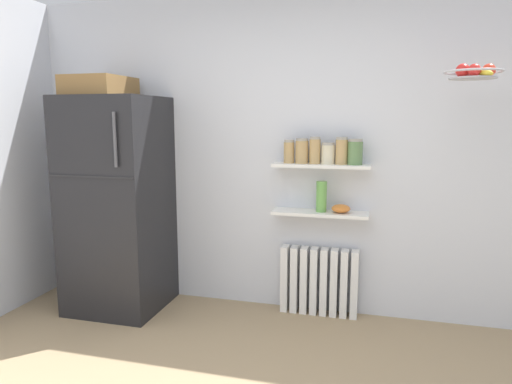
{
  "coord_description": "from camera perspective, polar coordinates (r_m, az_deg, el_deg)",
  "views": [
    {
      "loc": [
        0.71,
        -1.66,
        1.6
      ],
      "look_at": [
        -0.15,
        1.6,
        1.05
      ],
      "focal_mm": 31.98,
      "sensor_mm": 36.0,
      "label": 1
    }
  ],
  "objects": [
    {
      "name": "back_wall",
      "position": [
        3.79,
        4.02,
        4.69
      ],
      "size": [
        7.04,
        0.1,
        2.6
      ],
      "primitive_type": "cube",
      "color": "silver",
      "rests_on": "ground_plane"
    },
    {
      "name": "shelf_bowl",
      "position": [
        3.63,
        10.57,
        -2.05
      ],
      "size": [
        0.15,
        0.15,
        0.07
      ],
      "primitive_type": "ellipsoid",
      "color": "orange",
      "rests_on": "wall_shelf_lower"
    },
    {
      "name": "wall_shelf_lower",
      "position": [
        3.65,
        8.02,
        -2.64
      ],
      "size": [
        0.75,
        0.22,
        0.02
      ],
      "primitive_type": "cube",
      "color": "white"
    },
    {
      "name": "storage_jar_5",
      "position": [
        3.56,
        12.3,
        4.9
      ],
      "size": [
        0.11,
        0.11,
        0.2
      ],
      "color": "#5B7F4C",
      "rests_on": "wall_shelf_upper"
    },
    {
      "name": "storage_jar_3",
      "position": [
        3.58,
        9.01,
        4.78
      ],
      "size": [
        0.1,
        0.1,
        0.17
      ],
      "color": "beige",
      "rests_on": "wall_shelf_upper"
    },
    {
      "name": "wall_shelf_upper",
      "position": [
        3.59,
        8.15,
        3.3
      ],
      "size": [
        0.75,
        0.22,
        0.02
      ],
      "primitive_type": "cube",
      "color": "white"
    },
    {
      "name": "hanging_fruit_basket",
      "position": [
        3.28,
        25.59,
        13.34
      ],
      "size": [
        0.35,
        0.35,
        0.1
      ],
      "color": "#B2B2B7"
    },
    {
      "name": "storage_jar_4",
      "position": [
        3.57,
        10.66,
        5.07
      ],
      "size": [
        0.09,
        0.09,
        0.21
      ],
      "color": "tan",
      "rests_on": "wall_shelf_upper"
    },
    {
      "name": "radiator",
      "position": [
        3.84,
        7.88,
        -10.99
      ],
      "size": [
        0.63,
        0.12,
        0.55
      ],
      "color": "white",
      "rests_on": "ground_plane"
    },
    {
      "name": "storage_jar_2",
      "position": [
        3.59,
        7.38,
        5.18
      ],
      "size": [
        0.09,
        0.09,
        0.21
      ],
      "color": "tan",
      "rests_on": "wall_shelf_upper"
    },
    {
      "name": "vase",
      "position": [
        3.63,
        8.18,
        -0.57
      ],
      "size": [
        0.08,
        0.08,
        0.24
      ],
      "primitive_type": "cylinder",
      "color": "#66A84C",
      "rests_on": "wall_shelf_lower"
    },
    {
      "name": "refrigerator",
      "position": [
        3.97,
        -16.98,
        -1.02
      ],
      "size": [
        0.74,
        0.73,
        1.93
      ],
      "color": "black",
      "rests_on": "ground_plane"
    },
    {
      "name": "storage_jar_1",
      "position": [
        3.6,
        5.76,
        5.12
      ],
      "size": [
        0.1,
        0.1,
        0.2
      ],
      "color": "tan",
      "rests_on": "wall_shelf_upper"
    },
    {
      "name": "storage_jar_0",
      "position": [
        3.62,
        4.15,
        5.06
      ],
      "size": [
        0.08,
        0.08,
        0.18
      ],
      "color": "tan",
      "rests_on": "wall_shelf_upper"
    }
  ]
}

